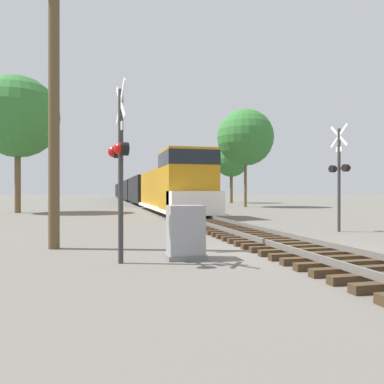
{
  "coord_description": "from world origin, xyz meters",
  "views": [
    {
      "loc": [
        -5.22,
        -9.72,
        1.66
      ],
      "look_at": [
        -2.12,
        2.97,
        1.63
      ],
      "focal_mm": 35.0,
      "sensor_mm": 36.0,
      "label": 1
    }
  ],
  "objects_px": {
    "crossing_signal_near": "(120,158)",
    "relay_cabinet": "(186,233)",
    "utility_pole": "(54,99)",
    "tree_deep_background": "(231,160)",
    "freight_train": "(134,190)",
    "tree_mid_background": "(245,138)",
    "tree_far_right": "(18,117)",
    "crossing_signal_far": "(339,171)"
  },
  "relations": [
    {
      "from": "crossing_signal_near",
      "to": "relay_cabinet",
      "type": "relative_size",
      "value": 3.17
    },
    {
      "from": "utility_pole",
      "to": "tree_deep_background",
      "type": "xyz_separation_m",
      "value": [
        19.37,
        38.88,
        1.82
      ]
    },
    {
      "from": "freight_train",
      "to": "tree_mid_background",
      "type": "xyz_separation_m",
      "value": [
        9.64,
        -23.3,
        5.53
      ]
    },
    {
      "from": "relay_cabinet",
      "to": "tree_mid_background",
      "type": "height_order",
      "value": "tree_mid_background"
    },
    {
      "from": "freight_train",
      "to": "crossing_signal_near",
      "type": "distance_m",
      "value": 51.81
    },
    {
      "from": "freight_train",
      "to": "relay_cabinet",
      "type": "distance_m",
      "value": 51.49
    },
    {
      "from": "crossing_signal_near",
      "to": "utility_pole",
      "type": "xyz_separation_m",
      "value": [
        -1.74,
        2.68,
        1.9
      ]
    },
    {
      "from": "relay_cabinet",
      "to": "tree_far_right",
      "type": "xyz_separation_m",
      "value": [
        -8.26,
        22.26,
        6.76
      ]
    },
    {
      "from": "crossing_signal_near",
      "to": "utility_pole",
      "type": "relative_size",
      "value": 0.5
    },
    {
      "from": "crossing_signal_near",
      "to": "tree_mid_background",
      "type": "bearing_deg",
      "value": 144.07
    },
    {
      "from": "relay_cabinet",
      "to": "utility_pole",
      "type": "distance_m",
      "value": 5.55
    },
    {
      "from": "crossing_signal_far",
      "to": "tree_mid_background",
      "type": "height_order",
      "value": "tree_mid_background"
    },
    {
      "from": "crossing_signal_far",
      "to": "utility_pole",
      "type": "bearing_deg",
      "value": 90.22
    },
    {
      "from": "crossing_signal_far",
      "to": "utility_pole",
      "type": "distance_m",
      "value": 11.19
    },
    {
      "from": "freight_train",
      "to": "tree_mid_background",
      "type": "bearing_deg",
      "value": -67.52
    },
    {
      "from": "freight_train",
      "to": "tree_deep_background",
      "type": "distance_m",
      "value": 16.84
    },
    {
      "from": "tree_deep_background",
      "to": "crossing_signal_near",
      "type": "bearing_deg",
      "value": -112.98
    },
    {
      "from": "freight_train",
      "to": "crossing_signal_near",
      "type": "relative_size",
      "value": 19.93
    },
    {
      "from": "relay_cabinet",
      "to": "tree_deep_background",
      "type": "height_order",
      "value": "tree_deep_background"
    },
    {
      "from": "tree_mid_background",
      "to": "freight_train",
      "type": "bearing_deg",
      "value": 112.48
    },
    {
      "from": "tree_mid_background",
      "to": "tree_deep_background",
      "type": "height_order",
      "value": "tree_mid_background"
    },
    {
      "from": "tree_far_right",
      "to": "tree_mid_background",
      "type": "xyz_separation_m",
      "value": [
        21.09,
        5.81,
        -0.05
      ]
    },
    {
      "from": "utility_pole",
      "to": "tree_far_right",
      "type": "height_order",
      "value": "tree_far_right"
    },
    {
      "from": "utility_pole",
      "to": "tree_far_right",
      "type": "distance_m",
      "value": 20.62
    },
    {
      "from": "crossing_signal_near",
      "to": "tree_deep_background",
      "type": "xyz_separation_m",
      "value": [
        17.63,
        41.57,
        3.71
      ]
    },
    {
      "from": "crossing_signal_near",
      "to": "crossing_signal_far",
      "type": "relative_size",
      "value": 0.95
    },
    {
      "from": "freight_train",
      "to": "tree_far_right",
      "type": "xyz_separation_m",
      "value": [
        -11.45,
        -29.12,
        5.58
      ]
    },
    {
      "from": "freight_train",
      "to": "tree_mid_background",
      "type": "height_order",
      "value": "tree_mid_background"
    },
    {
      "from": "relay_cabinet",
      "to": "tree_deep_background",
      "type": "bearing_deg",
      "value": 68.82
    },
    {
      "from": "crossing_signal_near",
      "to": "crossing_signal_far",
      "type": "xyz_separation_m",
      "value": [
        9.11,
        4.73,
        0.06
      ]
    },
    {
      "from": "crossing_signal_far",
      "to": "tree_far_right",
      "type": "xyz_separation_m",
      "value": [
        -15.77,
        17.74,
        4.93
      ]
    },
    {
      "from": "crossing_signal_far",
      "to": "relay_cabinet",
      "type": "height_order",
      "value": "crossing_signal_far"
    },
    {
      "from": "crossing_signal_far",
      "to": "tree_far_right",
      "type": "distance_m",
      "value": 24.24
    },
    {
      "from": "freight_train",
      "to": "utility_pole",
      "type": "bearing_deg",
      "value": -97.61
    },
    {
      "from": "tree_mid_background",
      "to": "tree_far_right",
      "type": "bearing_deg",
      "value": -164.59
    },
    {
      "from": "crossing_signal_near",
      "to": "tree_mid_background",
      "type": "xyz_separation_m",
      "value": [
        14.44,
        28.28,
        4.93
      ]
    },
    {
      "from": "freight_train",
      "to": "tree_deep_background",
      "type": "relative_size",
      "value": 9.66
    },
    {
      "from": "crossing_signal_far",
      "to": "crossing_signal_near",
      "type": "bearing_deg",
      "value": 106.97
    },
    {
      "from": "freight_train",
      "to": "tree_far_right",
      "type": "bearing_deg",
      "value": -111.47
    },
    {
      "from": "tree_far_right",
      "to": "tree_deep_background",
      "type": "bearing_deg",
      "value": 38.18
    },
    {
      "from": "crossing_signal_far",
      "to": "relay_cabinet",
      "type": "xyz_separation_m",
      "value": [
        -7.51,
        -4.52,
        -1.83
      ]
    },
    {
      "from": "crossing_signal_near",
      "to": "tree_deep_background",
      "type": "height_order",
      "value": "tree_deep_background"
    }
  ]
}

